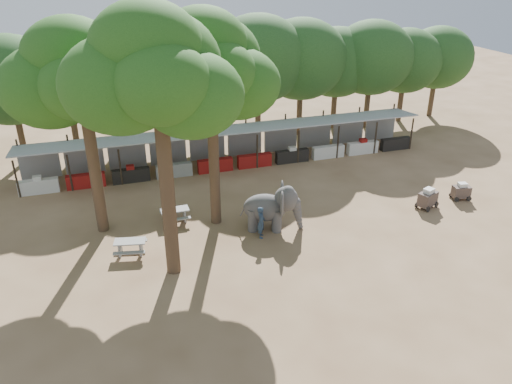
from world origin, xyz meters
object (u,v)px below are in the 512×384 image
object	(u,v)px
yard_tree_back	(207,66)
picnic_table_far	(175,213)
handler	(261,222)
yard_tree_center	(153,73)
picnic_table_near	(130,245)
cart_front	(428,198)
elephant	(272,207)
yard_tree_left	(78,77)
cart_back	(461,191)

from	to	relation	value
yard_tree_back	picnic_table_far	bearing A→B (deg)	165.36
handler	yard_tree_center	bearing A→B (deg)	125.24
handler	picnic_table_near	world-z (taller)	handler
cart_front	elephant	bearing A→B (deg)	153.98
yard_tree_left	yard_tree_back	size ratio (longest dim) A/B	0.97
picnic_table_near	cart_back	xyz separation A→B (m)	(19.54, 0.20, 0.03)
yard_tree_center	picnic_table_far	distance (m)	9.86
cart_back	yard_tree_center	bearing A→B (deg)	-162.59
elephant	yard_tree_left	bearing A→B (deg)	-176.90
handler	yard_tree_left	bearing A→B (deg)	84.87
elephant	cart_front	world-z (taller)	elephant
yard_tree_center	picnic_table_near	xyz separation A→B (m)	(-1.66, 1.88, -8.71)
yard_tree_center	picnic_table_near	size ratio (longest dim) A/B	6.81
yard_tree_center	picnic_table_far	bearing A→B (deg)	77.76
picnic_table_far	cart_front	size ratio (longest dim) A/B	1.05
elephant	cart_front	size ratio (longest dim) A/B	2.30
elephant	yard_tree_center	bearing A→B (deg)	-138.70
yard_tree_back	picnic_table_far	size ratio (longest dim) A/B	7.37
elephant	cart_front	xyz separation A→B (m)	(9.43, -0.49, -0.65)
handler	picnic_table_far	distance (m)	5.04
yard_tree_left	picnic_table_near	xyz separation A→B (m)	(1.34, -3.12, -7.70)
elephant	handler	bearing A→B (deg)	-119.46
picnic_table_far	elephant	bearing A→B (deg)	-25.48
yard_tree_center	yard_tree_left	bearing A→B (deg)	120.96
yard_tree_center	elephant	size ratio (longest dim) A/B	3.57
yard_tree_left	handler	xyz separation A→B (m)	(8.00, -3.49, -7.33)
picnic_table_far	yard_tree_left	bearing A→B (deg)	172.79
yard_tree_center	picnic_table_far	world-z (taller)	yard_tree_center
yard_tree_center	yard_tree_back	distance (m)	5.04
yard_tree_left	cart_back	distance (m)	22.44
yard_tree_left	cart_front	bearing A→B (deg)	-10.05
cart_front	yard_tree_left	bearing A→B (deg)	146.88
picnic_table_near	cart_back	world-z (taller)	cart_back
handler	picnic_table_far	size ratio (longest dim) A/B	1.13
elephant	picnic_table_far	xyz separation A→B (m)	(-4.89, 2.28, -0.75)
yard_tree_left	picnic_table_far	world-z (taller)	yard_tree_left
yard_tree_left	elephant	distance (m)	11.60
yard_tree_back	picnic_table_near	distance (m)	9.53
yard_tree_center	cart_back	xyz separation A→B (m)	(17.88, 2.08, -8.68)
picnic_table_near	cart_back	distance (m)	19.54
yard_tree_center	yard_tree_back	bearing A→B (deg)	53.14
handler	cart_front	distance (m)	10.30
picnic_table_far	cart_back	world-z (taller)	cart_back
yard_tree_center	elephant	distance (m)	10.14
yard_tree_left	yard_tree_center	distance (m)	5.92
handler	picnic_table_far	xyz separation A→B (m)	(-4.02, 3.01, -0.37)
yard_tree_center	yard_tree_back	xyz separation A→B (m)	(3.00, 4.00, -0.67)
yard_tree_back	handler	size ratio (longest dim) A/B	6.52
elephant	picnic_table_near	world-z (taller)	elephant
picnic_table_far	cart_back	size ratio (longest dim) A/B	1.27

